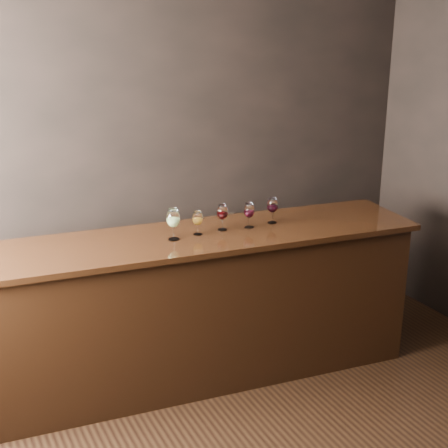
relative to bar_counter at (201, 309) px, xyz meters
name	(u,v)px	position (x,y,z in m)	size (l,w,h in m)	color
room_shell	(234,183)	(-0.38, -1.24, 1.28)	(5.02, 4.52, 2.81)	black
bar_counter	(201,309)	(0.00, 0.00, 0.00)	(3.04, 0.66, 1.07)	black
bar_top	(200,237)	(0.00, 0.00, 0.55)	(3.14, 0.73, 0.04)	black
back_bar_shelf	(97,298)	(-0.58, 0.67, -0.07)	(2.57, 0.40, 0.93)	black
glass_white	(173,219)	(-0.20, -0.01, 0.72)	(0.09, 0.09, 0.22)	white
glass_amber	(198,219)	(-0.01, 0.01, 0.69)	(0.07, 0.07, 0.17)	white
glass_red_a	(222,213)	(0.19, 0.02, 0.70)	(0.08, 0.08, 0.19)	white
glass_red_b	(249,211)	(0.38, -0.01, 0.70)	(0.08, 0.08, 0.18)	white
glass_red_c	(273,206)	(0.58, 0.00, 0.70)	(0.08, 0.08, 0.19)	white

